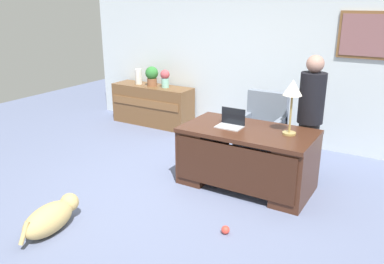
{
  "coord_description": "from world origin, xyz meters",
  "views": [
    {
      "loc": [
        2.33,
        -3.56,
        2.27
      ],
      "look_at": [
        0.0,
        0.3,
        0.75
      ],
      "focal_mm": 36.8,
      "sensor_mm": 36.0,
      "label": 1
    }
  ],
  "objects_px": {
    "dog_lying": "(51,217)",
    "laptop": "(231,122)",
    "vase_with_flowers": "(165,78)",
    "dog_toy_ball": "(225,230)",
    "potted_plant": "(152,75)",
    "desk_lamp": "(293,91)",
    "vase_empty": "(139,77)",
    "person_standing": "(310,118)",
    "desk": "(246,156)",
    "credenza": "(153,105)",
    "armchair": "(262,131)"
  },
  "relations": [
    {
      "from": "armchair",
      "to": "desk_lamp",
      "type": "height_order",
      "value": "desk_lamp"
    },
    {
      "from": "desk",
      "to": "vase_with_flowers",
      "type": "relative_size",
      "value": 4.97
    },
    {
      "from": "desk",
      "to": "dog_toy_ball",
      "type": "bearing_deg",
      "value": -76.17
    },
    {
      "from": "vase_with_flowers",
      "to": "potted_plant",
      "type": "distance_m",
      "value": 0.3
    },
    {
      "from": "laptop",
      "to": "dog_toy_ball",
      "type": "height_order",
      "value": "laptop"
    },
    {
      "from": "potted_plant",
      "to": "vase_empty",
      "type": "bearing_deg",
      "value": 180.0
    },
    {
      "from": "desk_lamp",
      "to": "vase_with_flowers",
      "type": "xyz_separation_m",
      "value": [
        -2.79,
        1.45,
        -0.35
      ]
    },
    {
      "from": "credenza",
      "to": "vase_with_flowers",
      "type": "height_order",
      "value": "vase_with_flowers"
    },
    {
      "from": "vase_with_flowers",
      "to": "dog_toy_ball",
      "type": "xyz_separation_m",
      "value": [
        2.57,
        -2.65,
        -0.88
      ]
    },
    {
      "from": "dog_lying",
      "to": "dog_toy_ball",
      "type": "height_order",
      "value": "dog_lying"
    },
    {
      "from": "desk_lamp",
      "to": "dog_toy_ball",
      "type": "xyz_separation_m",
      "value": [
        -0.22,
        -1.21,
        -1.23
      ]
    },
    {
      "from": "laptop",
      "to": "potted_plant",
      "type": "relative_size",
      "value": 0.89
    },
    {
      "from": "credenza",
      "to": "desk_lamp",
      "type": "xyz_separation_m",
      "value": [
        3.09,
        -1.45,
        0.9
      ]
    },
    {
      "from": "laptop",
      "to": "person_standing",
      "type": "bearing_deg",
      "value": 36.41
    },
    {
      "from": "dog_lying",
      "to": "laptop",
      "type": "relative_size",
      "value": 2.49
    },
    {
      "from": "credenza",
      "to": "desk",
      "type": "bearing_deg",
      "value": -30.78
    },
    {
      "from": "laptop",
      "to": "potted_plant",
      "type": "bearing_deg",
      "value": 147.0
    },
    {
      "from": "desk",
      "to": "armchair",
      "type": "xyz_separation_m",
      "value": [
        -0.15,
        0.9,
        0.06
      ]
    },
    {
      "from": "desk",
      "to": "dog_lying",
      "type": "relative_size",
      "value": 2.03
    },
    {
      "from": "potted_plant",
      "to": "credenza",
      "type": "bearing_deg",
      "value": -159.02
    },
    {
      "from": "laptop",
      "to": "vase_empty",
      "type": "relative_size",
      "value": 1.12
    },
    {
      "from": "desk",
      "to": "dog_lying",
      "type": "distance_m",
      "value": 2.37
    },
    {
      "from": "laptop",
      "to": "vase_with_flowers",
      "type": "xyz_separation_m",
      "value": [
        -2.07,
        1.54,
        0.11
      ]
    },
    {
      "from": "dog_lying",
      "to": "potted_plant",
      "type": "bearing_deg",
      "value": 110.36
    },
    {
      "from": "armchair",
      "to": "vase_with_flowers",
      "type": "bearing_deg",
      "value": 163.16
    },
    {
      "from": "laptop",
      "to": "credenza",
      "type": "bearing_deg",
      "value": 147.06
    },
    {
      "from": "vase_with_flowers",
      "to": "dog_toy_ball",
      "type": "distance_m",
      "value": 3.8
    },
    {
      "from": "desk",
      "to": "armchair",
      "type": "distance_m",
      "value": 0.91
    },
    {
      "from": "credenza",
      "to": "vase_empty",
      "type": "xyz_separation_m",
      "value": [
        -0.31,
        0.0,
        0.51
      ]
    },
    {
      "from": "vase_with_flowers",
      "to": "desk_lamp",
      "type": "bearing_deg",
      "value": -27.47
    },
    {
      "from": "laptop",
      "to": "vase_empty",
      "type": "distance_m",
      "value": 3.09
    },
    {
      "from": "credenza",
      "to": "armchair",
      "type": "relative_size",
      "value": 1.56
    },
    {
      "from": "vase_empty",
      "to": "armchair",
      "type": "bearing_deg",
      "value": -13.27
    },
    {
      "from": "desk",
      "to": "vase_empty",
      "type": "height_order",
      "value": "vase_empty"
    },
    {
      "from": "vase_with_flowers",
      "to": "potted_plant",
      "type": "relative_size",
      "value": 0.9
    },
    {
      "from": "dog_toy_ball",
      "to": "potted_plant",
      "type": "bearing_deg",
      "value": 137.21
    },
    {
      "from": "person_standing",
      "to": "laptop",
      "type": "height_order",
      "value": "person_standing"
    },
    {
      "from": "desk",
      "to": "dog_toy_ball",
      "type": "distance_m",
      "value": 1.19
    },
    {
      "from": "dog_lying",
      "to": "laptop",
      "type": "xyz_separation_m",
      "value": [
        1.06,
        1.99,
        0.66
      ]
    },
    {
      "from": "desk_lamp",
      "to": "vase_empty",
      "type": "relative_size",
      "value": 2.28
    },
    {
      "from": "laptop",
      "to": "vase_empty",
      "type": "xyz_separation_m",
      "value": [
        -2.68,
        1.54,
        0.07
      ]
    },
    {
      "from": "armchair",
      "to": "desk_lamp",
      "type": "xyz_separation_m",
      "value": [
        0.63,
        -0.8,
        0.81
      ]
    },
    {
      "from": "dog_lying",
      "to": "potted_plant",
      "type": "height_order",
      "value": "potted_plant"
    },
    {
      "from": "person_standing",
      "to": "dog_toy_ball",
      "type": "distance_m",
      "value": 1.92
    },
    {
      "from": "desk_lamp",
      "to": "dog_toy_ball",
      "type": "distance_m",
      "value": 1.74
    },
    {
      "from": "armchair",
      "to": "vase_with_flowers",
      "type": "height_order",
      "value": "vase_with_flowers"
    },
    {
      "from": "armchair",
      "to": "desk_lamp",
      "type": "bearing_deg",
      "value": -51.55
    },
    {
      "from": "armchair",
      "to": "vase_empty",
      "type": "xyz_separation_m",
      "value": [
        -2.76,
        0.65,
        0.42
      ]
    },
    {
      "from": "credenza",
      "to": "potted_plant",
      "type": "height_order",
      "value": "potted_plant"
    },
    {
      "from": "credenza",
      "to": "desk_lamp",
      "type": "relative_size",
      "value": 2.43
    }
  ]
}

